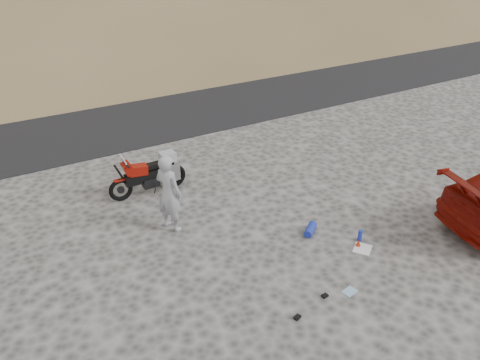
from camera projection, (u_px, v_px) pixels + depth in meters
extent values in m
plane|color=#3D3B38|center=(225.00, 247.00, 9.73)|extent=(140.00, 140.00, 0.00)
cube|color=black|center=(105.00, 113.00, 16.55)|extent=(120.00, 7.00, 0.05)
torus|color=black|center=(121.00, 190.00, 11.23)|extent=(0.59, 0.11, 0.59)
cylinder|color=black|center=(121.00, 190.00, 11.23)|extent=(0.18, 0.06, 0.18)
torus|color=black|center=(174.00, 176.00, 11.84)|extent=(0.63, 0.13, 0.62)
cylinder|color=black|center=(174.00, 176.00, 11.84)|extent=(0.20, 0.07, 0.20)
cylinder|color=black|center=(122.00, 177.00, 11.10)|extent=(0.33, 0.06, 0.72)
cylinder|color=black|center=(125.00, 163.00, 10.99)|extent=(0.04, 0.55, 0.04)
cube|color=black|center=(147.00, 176.00, 11.43)|extent=(1.07, 0.22, 0.27)
cube|color=black|center=(151.00, 181.00, 11.55)|extent=(0.40, 0.27, 0.25)
cube|color=maroon|center=(137.00, 170.00, 11.23)|extent=(0.47, 0.27, 0.28)
cube|color=maroon|center=(127.00, 168.00, 11.07)|extent=(0.27, 0.31, 0.32)
cube|color=silver|center=(124.00, 160.00, 10.93)|extent=(0.11, 0.27, 0.23)
cube|color=black|center=(154.00, 165.00, 11.41)|extent=(0.49, 0.20, 0.11)
cube|color=black|center=(167.00, 163.00, 11.58)|extent=(0.31, 0.16, 0.09)
cube|color=#A7A6AB|center=(173.00, 173.00, 11.50)|extent=(0.36, 0.11, 0.40)
cube|color=#A7A6AB|center=(166.00, 166.00, 11.85)|extent=(0.36, 0.11, 0.40)
cube|color=#9B9BA1|center=(167.00, 157.00, 11.50)|extent=(0.38, 0.31, 0.23)
cube|color=maroon|center=(119.00, 180.00, 11.10)|extent=(0.27, 0.11, 0.04)
cylinder|color=black|center=(155.00, 189.00, 11.52)|extent=(0.02, 0.19, 0.33)
cylinder|color=#A7A6AB|center=(169.00, 178.00, 11.63)|extent=(0.41, 0.08, 0.12)
imported|color=#9B9BA1|center=(172.00, 228.00, 10.35)|extent=(0.67, 0.77, 1.78)
cube|color=white|center=(362.00, 249.00, 9.68)|extent=(0.52, 0.51, 0.01)
cylinder|color=#1A2CA1|center=(310.00, 229.00, 10.14)|extent=(0.46, 0.41, 0.18)
cylinder|color=#1A2CA1|center=(360.00, 235.00, 9.88)|extent=(0.10, 0.10, 0.25)
cone|color=#AC2A0B|center=(358.00, 243.00, 9.73)|extent=(0.14, 0.14, 0.15)
cube|color=black|center=(297.00, 317.00, 7.98)|extent=(0.15, 0.13, 0.04)
cube|color=black|center=(325.00, 296.00, 8.44)|extent=(0.12, 0.10, 0.04)
cube|color=#88B2D2|center=(350.00, 291.00, 8.56)|extent=(0.29, 0.24, 0.01)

